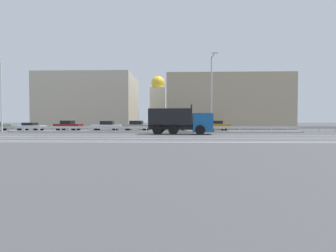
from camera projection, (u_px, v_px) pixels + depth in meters
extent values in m
plane|color=#424244|center=(152.00, 133.00, 27.38)|extent=(320.00, 320.00, 0.00)
cube|color=silver|center=(180.00, 135.00, 23.31)|extent=(68.63, 0.16, 0.01)
cube|color=silver|center=(181.00, 137.00, 20.87)|extent=(68.63, 0.16, 0.01)
cube|color=silver|center=(182.00, 139.00, 18.84)|extent=(68.63, 0.16, 0.01)
cube|color=silver|center=(183.00, 141.00, 16.54)|extent=(68.63, 0.16, 0.01)
cube|color=silver|center=(184.00, 142.00, 15.53)|extent=(68.63, 0.16, 0.01)
cube|color=gray|center=(153.00, 132.00, 29.05)|extent=(37.75, 1.10, 0.18)
cube|color=#9EA0A5|center=(154.00, 127.00, 29.85)|extent=(68.63, 0.04, 0.32)
cylinder|color=#ADADB2|center=(10.00, 130.00, 30.36)|extent=(0.09, 0.09, 0.62)
cylinder|color=#ADADB2|center=(25.00, 130.00, 30.31)|extent=(0.09, 0.09, 0.62)
cylinder|color=#ADADB2|center=(40.00, 130.00, 30.25)|extent=(0.09, 0.09, 0.62)
cylinder|color=#ADADB2|center=(55.00, 130.00, 30.20)|extent=(0.09, 0.09, 0.62)
cylinder|color=#ADADB2|center=(70.00, 130.00, 30.15)|extent=(0.09, 0.09, 0.62)
cylinder|color=#ADADB2|center=(85.00, 130.00, 30.10)|extent=(0.09, 0.09, 0.62)
cylinder|color=#ADADB2|center=(100.00, 130.00, 30.04)|extent=(0.09, 0.09, 0.62)
cylinder|color=#ADADB2|center=(116.00, 130.00, 29.99)|extent=(0.09, 0.09, 0.62)
cylinder|color=#ADADB2|center=(131.00, 130.00, 29.94)|extent=(0.09, 0.09, 0.62)
cylinder|color=#ADADB2|center=(146.00, 130.00, 29.88)|extent=(0.09, 0.09, 0.62)
cylinder|color=#ADADB2|center=(162.00, 130.00, 29.83)|extent=(0.09, 0.09, 0.62)
cylinder|color=#ADADB2|center=(177.00, 130.00, 29.78)|extent=(0.09, 0.09, 0.62)
cylinder|color=#ADADB2|center=(193.00, 130.00, 29.72)|extent=(0.09, 0.09, 0.62)
cylinder|color=#ADADB2|center=(208.00, 130.00, 29.67)|extent=(0.09, 0.09, 0.62)
cylinder|color=#ADADB2|center=(224.00, 130.00, 29.62)|extent=(0.09, 0.09, 0.62)
cylinder|color=#ADADB2|center=(240.00, 130.00, 29.57)|extent=(0.09, 0.09, 0.62)
cylinder|color=#ADADB2|center=(256.00, 130.00, 29.51)|extent=(0.09, 0.09, 0.62)
cylinder|color=#ADADB2|center=(271.00, 130.00, 29.46)|extent=(0.09, 0.09, 0.62)
cylinder|color=#ADADB2|center=(287.00, 130.00, 29.41)|extent=(0.09, 0.09, 0.62)
cylinder|color=#ADADB2|center=(303.00, 130.00, 29.35)|extent=(0.09, 0.09, 0.62)
cylinder|color=#ADADB2|center=(319.00, 130.00, 29.30)|extent=(0.09, 0.09, 0.62)
cylinder|color=#ADADB2|center=(335.00, 130.00, 29.25)|extent=(0.09, 0.09, 0.62)
cube|color=#144C8C|center=(202.00, 122.00, 24.89)|extent=(2.23, 2.51, 2.00)
cube|color=black|center=(212.00, 119.00, 24.80)|extent=(0.14, 2.06, 0.76)
cube|color=black|center=(212.00, 130.00, 24.82)|extent=(0.22, 2.35, 0.24)
cube|color=black|center=(171.00, 127.00, 25.17)|extent=(4.99, 1.57, 0.53)
cube|color=black|center=(171.00, 124.00, 25.17)|extent=(4.85, 2.55, 0.12)
cube|color=black|center=(171.00, 116.00, 26.24)|extent=(4.73, 0.35, 1.67)
cube|color=black|center=(170.00, 116.00, 24.05)|extent=(4.73, 0.35, 1.67)
cube|color=black|center=(191.00, 114.00, 24.96)|extent=(0.22, 2.31, 2.08)
cube|color=black|center=(150.00, 116.00, 25.32)|extent=(0.22, 2.31, 1.67)
cylinder|color=black|center=(199.00, 129.00, 26.10)|extent=(1.06, 0.37, 1.04)
cylinder|color=black|center=(200.00, 130.00, 23.76)|extent=(1.06, 0.37, 1.04)
cylinder|color=black|center=(174.00, 129.00, 26.32)|extent=(1.06, 0.37, 1.04)
cylinder|color=black|center=(173.00, 130.00, 23.98)|extent=(1.06, 0.37, 1.04)
cylinder|color=black|center=(160.00, 129.00, 26.46)|extent=(1.06, 0.37, 1.04)
cylinder|color=black|center=(157.00, 130.00, 24.11)|extent=(1.06, 0.37, 1.04)
cylinder|color=white|center=(200.00, 131.00, 28.89)|extent=(0.16, 0.16, 0.37)
cylinder|color=black|center=(200.00, 128.00, 28.89)|extent=(0.16, 0.16, 0.37)
cylinder|color=white|center=(200.00, 125.00, 28.88)|extent=(0.16, 0.16, 0.37)
cylinder|color=black|center=(200.00, 122.00, 28.87)|extent=(0.16, 0.16, 0.37)
cylinder|color=white|center=(200.00, 119.00, 28.86)|extent=(0.16, 0.16, 0.37)
cylinder|color=#1E4CB2|center=(200.00, 115.00, 28.85)|extent=(0.69, 0.03, 0.69)
cylinder|color=white|center=(200.00, 115.00, 28.85)|extent=(0.75, 0.02, 0.75)
cylinder|color=#ADADB2|center=(1.00, 97.00, 29.40)|extent=(0.18, 0.18, 9.30)
cylinder|color=#ADADB2|center=(211.00, 95.00, 28.78)|extent=(0.18, 0.18, 9.69)
cylinder|color=#ADADB2|center=(213.00, 55.00, 27.50)|extent=(0.10, 2.36, 0.10)
cube|color=silver|center=(215.00, 53.00, 26.32)|extent=(0.70, 0.20, 0.12)
cylinder|color=black|center=(5.00, 128.00, 36.02)|extent=(0.60, 0.21, 0.60)
cube|color=silver|center=(31.00, 127.00, 34.67)|extent=(4.02, 1.77, 0.50)
cube|color=black|center=(30.00, 124.00, 34.67)|extent=(1.70, 1.54, 0.43)
cylinder|color=black|center=(42.00, 128.00, 35.45)|extent=(0.60, 0.21, 0.60)
cylinder|color=black|center=(35.00, 129.00, 33.81)|extent=(0.60, 0.21, 0.60)
cylinder|color=black|center=(27.00, 128.00, 35.54)|extent=(0.60, 0.21, 0.60)
cylinder|color=black|center=(19.00, 129.00, 33.90)|extent=(0.60, 0.21, 0.60)
cube|color=maroon|center=(68.00, 126.00, 35.15)|extent=(3.95, 1.96, 0.71)
cube|color=black|center=(68.00, 122.00, 35.14)|extent=(1.68, 1.69, 0.53)
cylinder|color=black|center=(79.00, 128.00, 35.99)|extent=(0.60, 0.21, 0.60)
cylinder|color=black|center=(73.00, 129.00, 34.21)|extent=(0.60, 0.21, 0.60)
cylinder|color=black|center=(64.00, 128.00, 36.11)|extent=(0.60, 0.21, 0.60)
cylinder|color=black|center=(58.00, 129.00, 34.32)|extent=(0.60, 0.21, 0.60)
cube|color=silver|center=(106.00, 127.00, 34.74)|extent=(4.52, 2.19, 0.60)
cube|color=black|center=(107.00, 123.00, 34.73)|extent=(1.96, 1.78, 0.58)
cylinder|color=black|center=(96.00, 129.00, 33.79)|extent=(0.61, 0.24, 0.60)
cylinder|color=black|center=(99.00, 128.00, 35.58)|extent=(0.61, 0.24, 0.60)
cylinder|color=black|center=(114.00, 129.00, 33.92)|extent=(0.61, 0.24, 0.60)
cylinder|color=black|center=(116.00, 128.00, 35.70)|extent=(0.61, 0.24, 0.60)
cube|color=gray|center=(137.00, 127.00, 34.33)|extent=(4.42, 2.21, 0.64)
cube|color=black|center=(136.00, 123.00, 34.33)|extent=(1.92, 1.80, 0.57)
cylinder|color=black|center=(147.00, 128.00, 35.11)|extent=(0.61, 0.24, 0.60)
cylinder|color=black|center=(145.00, 129.00, 33.31)|extent=(0.61, 0.24, 0.60)
cylinder|color=black|center=(130.00, 128.00, 35.37)|extent=(0.61, 0.24, 0.60)
cylinder|color=black|center=(127.00, 129.00, 33.57)|extent=(0.61, 0.24, 0.60)
cube|color=black|center=(173.00, 126.00, 34.66)|extent=(4.70, 1.93, 0.73)
cube|color=black|center=(174.00, 122.00, 34.64)|extent=(2.00, 1.61, 0.53)
cylinder|color=black|center=(164.00, 129.00, 33.94)|extent=(0.61, 0.22, 0.60)
cylinder|color=black|center=(164.00, 128.00, 35.59)|extent=(0.61, 0.22, 0.60)
cylinder|color=black|center=(183.00, 129.00, 33.75)|extent=(0.61, 0.22, 0.60)
cylinder|color=black|center=(183.00, 128.00, 35.40)|extent=(0.61, 0.22, 0.60)
cube|color=#B27A14|center=(215.00, 126.00, 34.06)|extent=(4.57, 1.89, 0.75)
cube|color=black|center=(215.00, 122.00, 34.04)|extent=(1.94, 1.62, 0.46)
cylinder|color=black|center=(206.00, 129.00, 33.29)|extent=(0.60, 0.21, 0.60)
cylinder|color=black|center=(205.00, 128.00, 34.98)|extent=(0.60, 0.21, 0.60)
cylinder|color=black|center=(225.00, 129.00, 33.15)|extent=(0.60, 0.21, 0.60)
cylinder|color=black|center=(223.00, 129.00, 34.85)|extent=(0.60, 0.21, 0.60)
cube|color=#B7AD99|center=(90.00, 102.00, 46.81)|extent=(18.39, 11.43, 10.75)
cube|color=tan|center=(222.00, 104.00, 44.76)|extent=(21.81, 14.59, 9.70)
cube|color=silver|center=(158.00, 108.00, 53.50)|extent=(3.60, 3.60, 9.25)
sphere|color=gold|center=(158.00, 83.00, 53.36)|extent=(3.24, 3.24, 3.24)
cone|color=gold|center=(158.00, 75.00, 53.32)|extent=(0.30, 0.30, 1.20)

